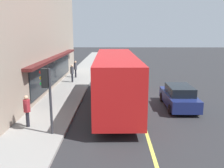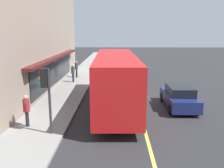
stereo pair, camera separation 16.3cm
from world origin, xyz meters
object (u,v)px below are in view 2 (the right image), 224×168
(bus, at_px, (116,78))
(pedestrian_near_storefront, at_px, (73,72))
(car_navy, at_px, (179,97))
(traffic_light, at_px, (46,86))
(pedestrian_by_curb, at_px, (26,108))
(pedestrian_mid_block, at_px, (76,67))

(bus, distance_m, pedestrian_near_storefront, 8.64)
(bus, xyz_separation_m, pedestrian_near_storefront, (7.51, 4.19, -0.81))
(car_navy, relative_size, pedestrian_near_storefront, 2.52)
(traffic_light, xyz_separation_m, pedestrian_by_curb, (0.88, 1.32, -1.38))
(pedestrian_by_curb, bearing_deg, car_navy, -66.36)
(car_navy, height_order, pedestrian_by_curb, pedestrian_by_curb)
(bus, height_order, pedestrian_mid_block, bus)
(car_navy, height_order, pedestrian_mid_block, pedestrian_mid_block)
(car_navy, height_order, pedestrian_near_storefront, pedestrian_near_storefront)
(pedestrian_near_storefront, bearing_deg, pedestrian_by_curb, 178.10)
(bus, distance_m, car_navy, 4.39)
(bus, relative_size, pedestrian_by_curb, 6.66)
(bus, distance_m, traffic_light, 5.79)
(traffic_light, height_order, car_navy, traffic_light)
(bus, relative_size, car_navy, 2.60)
(bus, xyz_separation_m, pedestrian_mid_block, (10.03, 4.26, -0.76))
(bus, height_order, traffic_light, bus)
(pedestrian_mid_block, relative_size, pedestrian_near_storefront, 1.04)
(pedestrian_mid_block, bearing_deg, pedestrian_by_curb, 178.73)
(car_navy, bearing_deg, pedestrian_mid_block, 40.04)
(pedestrian_near_storefront, bearing_deg, pedestrian_mid_block, 1.61)
(pedestrian_by_curb, bearing_deg, pedestrian_mid_block, -1.27)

